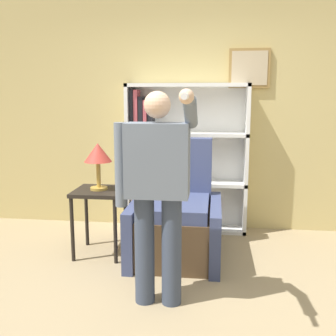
{
  "coord_description": "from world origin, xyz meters",
  "views": [
    {
      "loc": [
        0.3,
        -2.63,
        1.56
      ],
      "look_at": [
        -0.09,
        0.57,
        0.98
      ],
      "focal_mm": 42.0,
      "sensor_mm": 36.0,
      "label": 1
    }
  ],
  "objects_px": {
    "bookcase": "(174,159)",
    "side_table": "(99,201)",
    "armchair": "(176,221)",
    "table_lamp": "(98,155)",
    "person_standing": "(157,186)"
  },
  "relations": [
    {
      "from": "bookcase",
      "to": "side_table",
      "type": "bearing_deg",
      "value": -127.08
    },
    {
      "from": "bookcase",
      "to": "armchair",
      "type": "height_order",
      "value": "bookcase"
    },
    {
      "from": "armchair",
      "to": "side_table",
      "type": "bearing_deg",
      "value": -176.12
    },
    {
      "from": "side_table",
      "to": "table_lamp",
      "type": "relative_size",
      "value": 1.44
    },
    {
      "from": "armchair",
      "to": "person_standing",
      "type": "relative_size",
      "value": 0.71
    },
    {
      "from": "person_standing",
      "to": "side_table",
      "type": "height_order",
      "value": "person_standing"
    },
    {
      "from": "person_standing",
      "to": "side_table",
      "type": "relative_size",
      "value": 2.42
    },
    {
      "from": "bookcase",
      "to": "table_lamp",
      "type": "xyz_separation_m",
      "value": [
        -0.65,
        -0.86,
        0.16
      ]
    },
    {
      "from": "side_table",
      "to": "table_lamp",
      "type": "xyz_separation_m",
      "value": [
        -0.0,
        0.0,
        0.46
      ]
    },
    {
      "from": "bookcase",
      "to": "table_lamp",
      "type": "distance_m",
      "value": 1.08
    },
    {
      "from": "table_lamp",
      "to": "bookcase",
      "type": "bearing_deg",
      "value": 52.92
    },
    {
      "from": "person_standing",
      "to": "table_lamp",
      "type": "xyz_separation_m",
      "value": [
        -0.71,
        0.89,
        0.09
      ]
    },
    {
      "from": "person_standing",
      "to": "table_lamp",
      "type": "distance_m",
      "value": 1.14
    },
    {
      "from": "armchair",
      "to": "table_lamp",
      "type": "distance_m",
      "value": 1.0
    },
    {
      "from": "person_standing",
      "to": "bookcase",
      "type": "bearing_deg",
      "value": 92.22
    }
  ]
}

